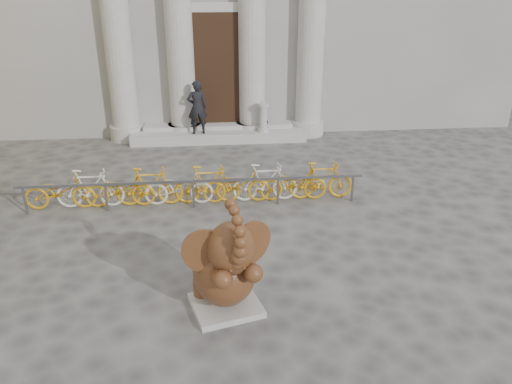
{
  "coord_description": "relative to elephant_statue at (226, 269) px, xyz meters",
  "views": [
    {
      "loc": [
        -0.27,
        -7.41,
        5.33
      ],
      "look_at": [
        0.63,
        2.21,
        1.1
      ],
      "focal_mm": 35.0,
      "sensor_mm": 36.0,
      "label": 1
    }
  ],
  "objects": [
    {
      "name": "ground",
      "position": [
        0.11,
        0.29,
        -0.82
      ],
      "size": [
        80.0,
        80.0,
        0.0
      ],
      "primitive_type": "plane",
      "color": "#474442",
      "rests_on": "ground"
    },
    {
      "name": "balustrade_post",
      "position": [
        1.63,
        9.39,
        -0.01
      ],
      "size": [
        0.4,
        0.4,
        0.97
      ],
      "color": "#A8A59E",
      "rests_on": "entrance_steps"
    },
    {
      "name": "bike_rack",
      "position": [
        -0.67,
        4.46,
        -0.32
      ],
      "size": [
        8.43,
        0.53,
        1.0
      ],
      "color": "slate",
      "rests_on": "ground"
    },
    {
      "name": "elephant_statue",
      "position": [
        0.0,
        0.0,
        0.0
      ],
      "size": [
        1.48,
        1.77,
        2.25
      ],
      "rotation": [
        0.0,
        0.0,
        0.27
      ],
      "color": "#A8A59E",
      "rests_on": "ground"
    },
    {
      "name": "pedestrian",
      "position": [
        -0.59,
        9.34,
        0.44
      ],
      "size": [
        0.72,
        0.53,
        1.8
      ],
      "primitive_type": "imported",
      "rotation": [
        0.0,
        0.0,
        3.31
      ],
      "color": "black",
      "rests_on": "entrance_steps"
    },
    {
      "name": "entrance_steps",
      "position": [
        0.11,
        9.69,
        -0.64
      ],
      "size": [
        6.0,
        1.2,
        0.36
      ],
      "primitive_type": "cube",
      "color": "#A8A59E",
      "rests_on": "ground"
    }
  ]
}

